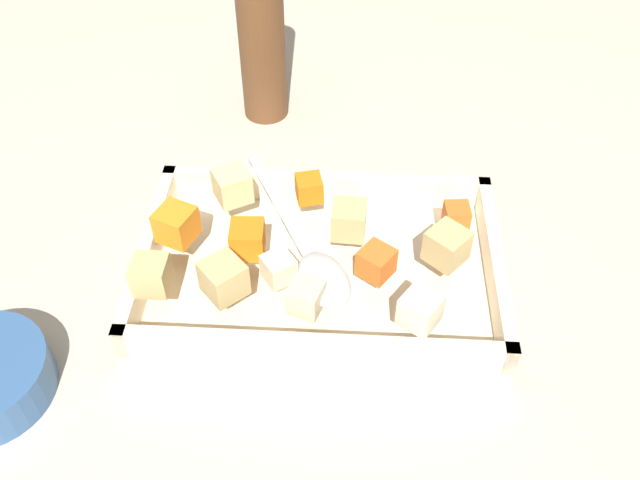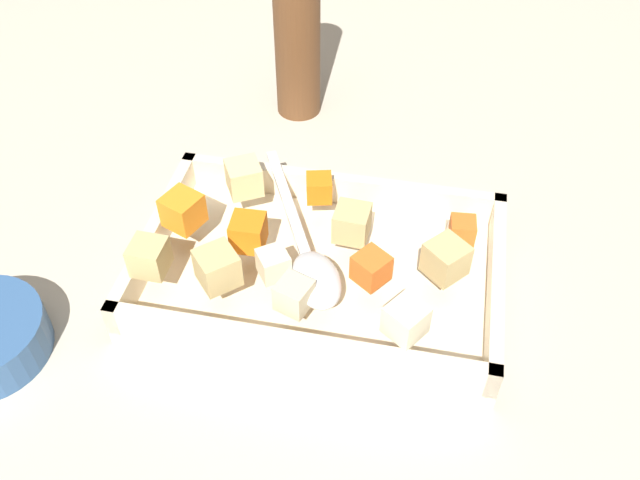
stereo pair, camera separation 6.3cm
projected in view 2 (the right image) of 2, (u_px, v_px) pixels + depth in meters
name	position (u px, v px, depth m)	size (l,w,h in m)	color
ground_plane	(307.00, 274.00, 0.68)	(4.00, 4.00, 0.00)	#BCB29E
baking_dish	(320.00, 271.00, 0.67)	(0.34, 0.22, 0.05)	beige
carrot_chunk_corner_se	(371.00, 268.00, 0.61)	(0.03, 0.03, 0.03)	orange
carrot_chunk_heap_top	(462.00, 230.00, 0.64)	(0.02, 0.02, 0.02)	orange
carrot_chunk_near_spoon	(184.00, 208.00, 0.66)	(0.03, 0.03, 0.03)	orange
carrot_chunk_corner_nw	(248.00, 232.00, 0.63)	(0.03, 0.03, 0.03)	orange
carrot_chunk_mid_right	(316.00, 187.00, 0.68)	(0.02, 0.02, 0.02)	orange
potato_chunk_rim_edge	(244.00, 178.00, 0.69)	(0.03, 0.03, 0.03)	#E0CC89
potato_chunk_near_right	(352.00, 223.00, 0.64)	(0.03, 0.03, 0.03)	tan
potato_chunk_under_handle	(273.00, 264.00, 0.61)	(0.03, 0.03, 0.03)	beige
potato_chunk_near_left	(406.00, 320.00, 0.56)	(0.03, 0.03, 0.03)	beige
potato_chunk_front_center	(446.00, 259.00, 0.61)	(0.03, 0.03, 0.03)	tan
potato_chunk_heap_side	(294.00, 295.00, 0.58)	(0.03, 0.03, 0.03)	beige
potato_chunk_far_right	(149.00, 257.00, 0.61)	(0.03, 0.03, 0.03)	tan
potato_chunk_mid_left	(217.00, 268.00, 0.60)	(0.03, 0.03, 0.03)	tan
serving_spoon	(312.00, 269.00, 0.61)	(0.12, 0.21, 0.02)	silver
pepper_mill	(297.00, 25.00, 0.80)	(0.05, 0.05, 0.25)	brown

